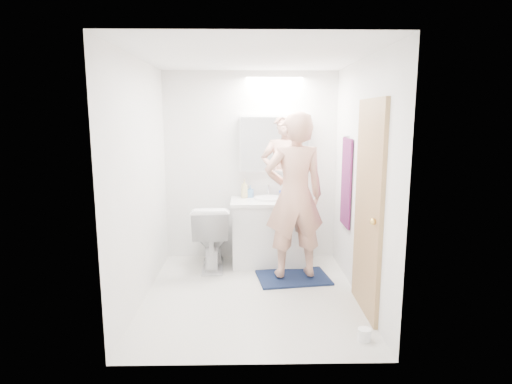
{
  "coord_description": "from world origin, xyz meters",
  "views": [
    {
      "loc": [
        -0.03,
        -4.14,
        1.84
      ],
      "look_at": [
        0.05,
        0.25,
        1.05
      ],
      "focal_mm": 29.57,
      "sensor_mm": 36.0,
      "label": 1
    }
  ],
  "objects_px": {
    "person": "(295,196)",
    "soap_bottle_a": "(244,189)",
    "vanity_cabinet": "(269,234)",
    "toilet_paper_roll": "(364,335)",
    "toothbrush_cup": "(282,194)",
    "medicine_cabinet": "(274,144)",
    "soap_bottle_b": "(250,191)",
    "toilet": "(212,236)"
  },
  "relations": [
    {
      "from": "soap_bottle_b",
      "to": "toilet_paper_roll",
      "type": "distance_m",
      "value": 2.42
    },
    {
      "from": "toothbrush_cup",
      "to": "toilet_paper_roll",
      "type": "bearing_deg",
      "value": -75.53
    },
    {
      "from": "toilet",
      "to": "soap_bottle_b",
      "type": "bearing_deg",
      "value": -150.74
    },
    {
      "from": "toilet",
      "to": "toothbrush_cup",
      "type": "xyz_separation_m",
      "value": [
        0.89,
        0.28,
        0.47
      ]
    },
    {
      "from": "medicine_cabinet",
      "to": "toothbrush_cup",
      "type": "bearing_deg",
      "value": -25.55
    },
    {
      "from": "vanity_cabinet",
      "to": "person",
      "type": "bearing_deg",
      "value": -64.05
    },
    {
      "from": "person",
      "to": "toilet_paper_roll",
      "type": "distance_m",
      "value": 1.7
    },
    {
      "from": "toilet",
      "to": "soap_bottle_b",
      "type": "distance_m",
      "value": 0.75
    },
    {
      "from": "person",
      "to": "toothbrush_cup",
      "type": "bearing_deg",
      "value": -91.69
    },
    {
      "from": "medicine_cabinet",
      "to": "person",
      "type": "bearing_deg",
      "value": -76.03
    },
    {
      "from": "toilet",
      "to": "toothbrush_cup",
      "type": "bearing_deg",
      "value": -165.21
    },
    {
      "from": "vanity_cabinet",
      "to": "toilet_paper_roll",
      "type": "xyz_separation_m",
      "value": [
        0.7,
        -1.88,
        -0.34
      ]
    },
    {
      "from": "toothbrush_cup",
      "to": "vanity_cabinet",
      "type": "bearing_deg",
      "value": -137.77
    },
    {
      "from": "medicine_cabinet",
      "to": "toilet",
      "type": "relative_size",
      "value": 1.1
    },
    {
      "from": "toilet",
      "to": "soap_bottle_b",
      "type": "xyz_separation_m",
      "value": [
        0.48,
        0.3,
        0.5
      ]
    },
    {
      "from": "medicine_cabinet",
      "to": "person",
      "type": "relative_size",
      "value": 0.48
    },
    {
      "from": "toilet_paper_roll",
      "to": "soap_bottle_b",
      "type": "bearing_deg",
      "value": 114.42
    },
    {
      "from": "toothbrush_cup",
      "to": "toilet",
      "type": "bearing_deg",
      "value": -162.78
    },
    {
      "from": "vanity_cabinet",
      "to": "medicine_cabinet",
      "type": "bearing_deg",
      "value": 71.16
    },
    {
      "from": "person",
      "to": "toothbrush_cup",
      "type": "distance_m",
      "value": 0.69
    },
    {
      "from": "person",
      "to": "soap_bottle_a",
      "type": "distance_m",
      "value": 0.88
    },
    {
      "from": "medicine_cabinet",
      "to": "soap_bottle_a",
      "type": "xyz_separation_m",
      "value": [
        -0.38,
        -0.06,
        -0.56
      ]
    },
    {
      "from": "vanity_cabinet",
      "to": "toothbrush_cup",
      "type": "xyz_separation_m",
      "value": [
        0.18,
        0.16,
        0.47
      ]
    },
    {
      "from": "medicine_cabinet",
      "to": "soap_bottle_b",
      "type": "distance_m",
      "value": 0.68
    },
    {
      "from": "medicine_cabinet",
      "to": "toilet_paper_roll",
      "type": "bearing_deg",
      "value": -73.21
    },
    {
      "from": "soap_bottle_a",
      "to": "toothbrush_cup",
      "type": "height_order",
      "value": "soap_bottle_a"
    },
    {
      "from": "person",
      "to": "toothbrush_cup",
      "type": "xyz_separation_m",
      "value": [
        -0.08,
        0.68,
        -0.11
      ]
    },
    {
      "from": "person",
      "to": "medicine_cabinet",
      "type": "bearing_deg",
      "value": -84.19
    },
    {
      "from": "medicine_cabinet",
      "to": "toilet",
      "type": "height_order",
      "value": "medicine_cabinet"
    },
    {
      "from": "vanity_cabinet",
      "to": "toilet_paper_roll",
      "type": "relative_size",
      "value": 8.18
    },
    {
      "from": "medicine_cabinet",
      "to": "soap_bottle_a",
      "type": "bearing_deg",
      "value": -171.04
    },
    {
      "from": "medicine_cabinet",
      "to": "person",
      "type": "height_order",
      "value": "person"
    },
    {
      "from": "soap_bottle_b",
      "to": "person",
      "type": "bearing_deg",
      "value": -55.22
    },
    {
      "from": "medicine_cabinet",
      "to": "toilet",
      "type": "xyz_separation_m",
      "value": [
        -0.78,
        -0.33,
        -1.1
      ]
    },
    {
      "from": "vanity_cabinet",
      "to": "soap_bottle_a",
      "type": "xyz_separation_m",
      "value": [
        -0.31,
        0.15,
        0.55
      ]
    },
    {
      "from": "person",
      "to": "soap_bottle_a",
      "type": "height_order",
      "value": "person"
    },
    {
      "from": "soap_bottle_a",
      "to": "toothbrush_cup",
      "type": "xyz_separation_m",
      "value": [
        0.49,
        0.01,
        -0.08
      ]
    },
    {
      "from": "soap_bottle_a",
      "to": "toilet_paper_roll",
      "type": "bearing_deg",
      "value": -63.54
    },
    {
      "from": "person",
      "to": "soap_bottle_a",
      "type": "bearing_deg",
      "value": -58.2
    },
    {
      "from": "soap_bottle_a",
      "to": "soap_bottle_b",
      "type": "bearing_deg",
      "value": 21.71
    },
    {
      "from": "soap_bottle_b",
      "to": "toothbrush_cup",
      "type": "xyz_separation_m",
      "value": [
        0.41,
        -0.02,
        -0.03
      ]
    },
    {
      "from": "vanity_cabinet",
      "to": "toilet",
      "type": "bearing_deg",
      "value": -170.82
    }
  ]
}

